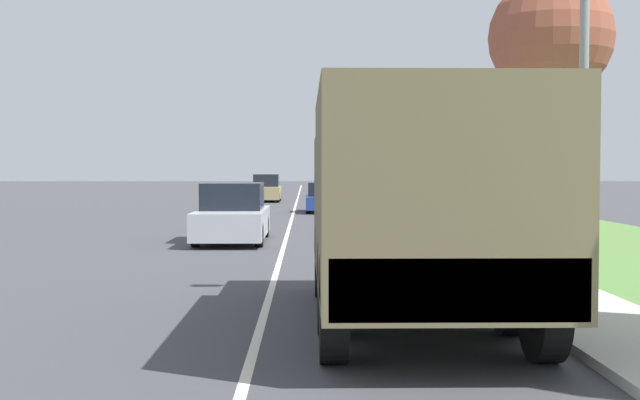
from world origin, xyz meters
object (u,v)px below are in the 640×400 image
car_nearest_ahead (233,215)px  car_second_ahead (325,199)px  car_third_ahead (266,189)px  military_truck (414,199)px  lamp_post (571,7)px

car_nearest_ahead → car_second_ahead: size_ratio=1.20×
car_nearest_ahead → car_third_ahead: car_third_ahead is taller
car_nearest_ahead → car_third_ahead: (-0.41, 27.32, 0.01)m
car_nearest_ahead → car_second_ahead: car_nearest_ahead is taller
military_truck → lamp_post: 4.00m
car_third_ahead → car_second_ahead: bearing=-74.3°
car_second_ahead → car_third_ahead: (-3.40, 12.10, 0.11)m
military_truck → car_nearest_ahead: military_truck is taller
car_second_ahead → lamp_post: bearing=-83.3°
car_nearest_ahead → lamp_post: 12.98m
lamp_post → car_nearest_ahead: bearing=119.1°
car_third_ahead → lamp_post: (6.45, -38.18, 3.73)m
military_truck → lamp_post: bearing=28.5°
military_truck → car_second_ahead: size_ratio=1.67×
military_truck → car_third_ahead: military_truck is taller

